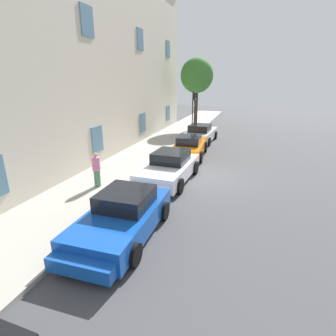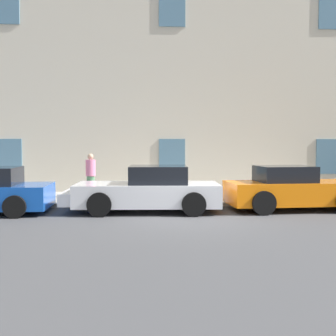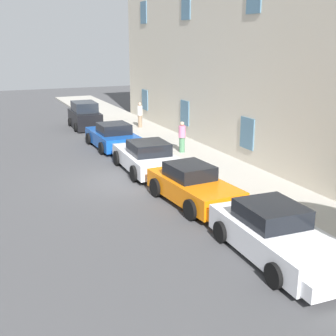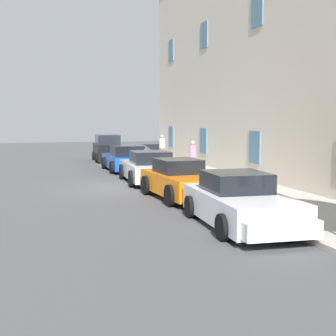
{
  "view_description": "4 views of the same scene",
  "coord_description": "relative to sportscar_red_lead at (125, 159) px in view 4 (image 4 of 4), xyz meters",
  "views": [
    {
      "loc": [
        -13.16,
        -2.44,
        4.9
      ],
      "look_at": [
        -0.59,
        1.59,
        0.48
      ],
      "focal_mm": 28.17,
      "sensor_mm": 36.0,
      "label": 1
    },
    {
      "loc": [
        -1.35,
        -12.81,
        2.16
      ],
      "look_at": [
        -0.4,
        2.41,
        1.33
      ],
      "focal_mm": 48.13,
      "sensor_mm": 36.0,
      "label": 2
    },
    {
      "loc": [
        17.51,
        -5.81,
        5.88
      ],
      "look_at": [
        1.44,
        1.34,
        0.81
      ],
      "focal_mm": 47.47,
      "sensor_mm": 36.0,
      "label": 3
    },
    {
      "loc": [
        20.22,
        -3.89,
        2.93
      ],
      "look_at": [
        -0.6,
        2.14,
        0.69
      ],
      "focal_mm": 51.6,
      "sensor_mm": 36.0,
      "label": 4
    }
  ],
  "objects": [
    {
      "name": "ground_plane",
      "position": [
        6.45,
        -1.33,
        -0.62
      ],
      "size": [
        80.0,
        80.0,
        0.0
      ],
      "primitive_type": "plane",
      "color": "#444447"
    },
    {
      "name": "sidewalk",
      "position": [
        6.45,
        2.94,
        -0.55
      ],
      "size": [
        60.0,
        3.79,
        0.14
      ],
      "primitive_type": "cube",
      "color": "#A8A399",
      "rests_on": "ground"
    },
    {
      "name": "building_facade",
      "position": [
        6.45,
        6.61,
        6.12
      ],
      "size": [
        33.92,
        4.07,
        13.44
      ],
      "color": "beige",
      "rests_on": "ground"
    },
    {
      "name": "sportscar_red_lead",
      "position": [
        0.0,
        0.0,
        0.0
      ],
      "size": [
        4.69,
        2.28,
        1.43
      ],
      "color": "#144CB2",
      "rests_on": "ground"
    },
    {
      "name": "sportscar_yellow_flank",
      "position": [
        5.19,
        0.06,
        0.03
      ],
      "size": [
        4.97,
        2.42,
        1.46
      ],
      "color": "white",
      "rests_on": "ground"
    },
    {
      "name": "sportscar_white_middle",
      "position": [
        10.22,
        0.09,
        0.02
      ],
      "size": [
        4.79,
        2.27,
        1.44
      ],
      "color": "orange",
      "rests_on": "ground"
    },
    {
      "name": "sportscar_tail_end",
      "position": [
        14.95,
        0.26,
        0.0
      ],
      "size": [
        4.95,
        2.37,
        1.45
      ],
      "color": "white",
      "rests_on": "ground"
    },
    {
      "name": "hatchback_parked",
      "position": [
        -6.23,
        -0.01,
        0.2
      ],
      "size": [
        3.75,
        2.0,
        1.81
      ],
      "color": "black",
      "rests_on": "ground"
    },
    {
      "name": "pedestrian_admiring",
      "position": [
        3.24,
        2.89,
        0.36
      ],
      "size": [
        0.51,
        0.51,
        1.64
      ],
      "color": "#4C7F59",
      "rests_on": "sidewalk"
    },
    {
      "name": "pedestrian_strolling",
      "position": [
        -4.27,
        3.32,
        0.39
      ],
      "size": [
        0.45,
        0.45,
        1.7
      ],
      "color": "#8C7259",
      "rests_on": "sidewalk"
    }
  ]
}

